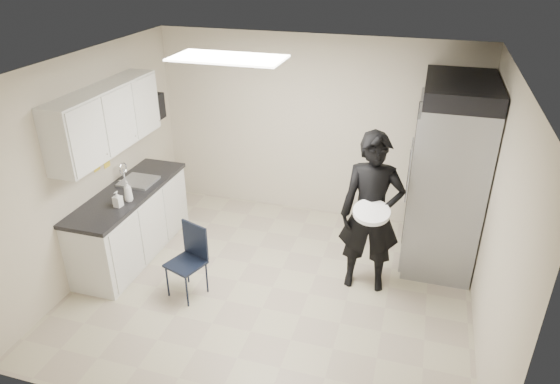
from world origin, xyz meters
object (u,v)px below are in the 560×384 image
(lower_counter, at_px, (132,224))
(man_tuxedo, at_px, (371,214))
(folding_chair, at_px, (186,264))
(commercial_fridge, at_px, (447,182))

(lower_counter, xyz_separation_m, man_tuxedo, (2.98, 0.19, 0.52))
(man_tuxedo, bearing_deg, lower_counter, 178.12)
(folding_chair, distance_m, man_tuxedo, 2.16)
(lower_counter, xyz_separation_m, commercial_fridge, (3.78, 1.07, 0.62))
(lower_counter, relative_size, man_tuxedo, 1.00)
(lower_counter, bearing_deg, folding_chair, -29.48)
(man_tuxedo, bearing_deg, folding_chair, -163.58)
(lower_counter, bearing_deg, man_tuxedo, 3.59)
(commercial_fridge, height_order, man_tuxedo, commercial_fridge)
(lower_counter, relative_size, commercial_fridge, 0.90)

